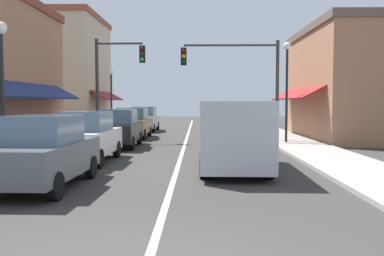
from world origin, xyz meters
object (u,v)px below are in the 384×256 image
Objects in this scene: parked_car_second_left at (86,137)px; parked_car_far_left at (133,123)px; van_in_lane at (233,133)px; traffic_signal_left_corner at (113,74)px; street_lamp_left_far at (111,90)px; parked_car_nearest_left at (43,152)px; parked_car_distant_left at (145,119)px; street_lamp_left_near at (2,71)px; parked_car_third_left at (119,128)px; traffic_signal_mast_arm at (242,72)px; street_lamp_right_mid at (287,76)px.

parked_car_second_left is 1.01× the size of parked_car_far_left.
traffic_signal_left_corner is (-5.66, 9.86, 2.45)m from van_in_lane.
street_lamp_left_far reaches higher than parked_car_far_left.
traffic_signal_left_corner is at bearing 95.24° from parked_car_nearest_left.
parked_car_distant_left is 18.62m from street_lamp_left_near.
parked_car_third_left is (0.09, 9.45, 0.00)m from parked_car_nearest_left.
street_lamp_left_far is at bearing 122.10° from parked_car_far_left.
parked_car_second_left and parked_car_far_left have the same top height.
street_lamp_left_near reaches higher than van_in_lane.
traffic_signal_mast_arm reaches higher than van_in_lane.
parked_car_far_left is at bearing 90.48° from parked_car_second_left.
traffic_signal_mast_arm is at bearing 52.11° from street_lamp_left_near.
street_lamp_right_mid is (8.04, 1.36, 2.48)m from parked_car_third_left.
parked_car_far_left is 0.78× the size of traffic_signal_mast_arm.
parked_car_distant_left is 10.64m from traffic_signal_mast_arm.
traffic_signal_left_corner is 1.10× the size of street_lamp_right_mid.
street_lamp_right_mid reaches higher than parked_car_third_left.
street_lamp_left_far reaches higher than parked_car_second_left.
street_lamp_right_mid is at bearing -33.64° from street_lamp_left_far.
street_lamp_left_far is at bearing 102.85° from parked_car_third_left.
street_lamp_left_near is (-1.04, -10.81, -0.61)m from traffic_signal_left_corner.
parked_car_third_left is 0.78× the size of traffic_signal_mast_arm.
parked_car_third_left is at bearing -88.53° from parked_car_far_left.
traffic_signal_left_corner is at bearing -114.87° from parked_car_far_left.
parked_car_far_left is at bearing 90.23° from parked_car_third_left.
parked_car_nearest_left is at bearing -89.58° from parked_car_far_left.
traffic_signal_left_corner is (-0.73, -7.61, 2.72)m from parked_car_distant_left.
van_in_lane is (4.99, -1.56, 0.27)m from parked_car_second_left.
traffic_signal_mast_arm is at bearing -20.35° from parked_car_far_left.
parked_car_second_left is 0.82× the size of street_lamp_right_mid.
parked_car_far_left is at bearing 81.61° from street_lamp_left_near.
parked_car_nearest_left is 3.41m from street_lamp_left_near.
traffic_signal_mast_arm is at bearing -33.79° from street_lamp_left_far.
parked_car_nearest_left is at bearing -87.24° from parked_car_second_left.
parked_car_second_left is at bearing -85.33° from traffic_signal_left_corner.
traffic_signal_mast_arm is at bearing 83.64° from van_in_lane.
parked_car_distant_left is at bearing 91.13° from parked_car_far_left.
street_lamp_right_mid is 1.19× the size of street_lamp_left_far.
street_lamp_right_mid reaches higher than van_in_lane.
parked_car_second_left is 10.26m from traffic_signal_mast_arm.
parked_car_distant_left is at bearing 84.50° from street_lamp_left_near.
parked_car_second_left is at bearing -128.96° from traffic_signal_mast_arm.
parked_car_distant_left is at bearing 58.50° from street_lamp_left_far.
van_in_lane is at bearing 8.04° from street_lamp_left_near.
street_lamp_left_far is (-1.73, 13.00, 2.02)m from parked_car_second_left.
street_lamp_left_far reaches higher than van_in_lane.
parked_car_second_left is at bearing -82.42° from street_lamp_left_far.
parked_car_third_left and parked_car_distant_left have the same top height.
parked_car_distant_left is at bearing 106.98° from van_in_lane.
van_in_lane is 1.23× the size of street_lamp_left_far.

